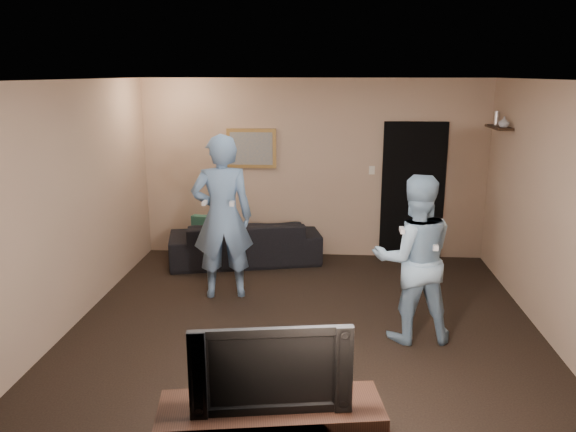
# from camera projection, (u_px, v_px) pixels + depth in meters

# --- Properties ---
(ground) EXTENTS (5.00, 5.00, 0.00)m
(ground) POSITION_uv_depth(u_px,v_px,m) (304.00, 326.00, 6.09)
(ground) COLOR black
(ground) RESTS_ON ground
(ceiling) EXTENTS (5.00, 5.00, 0.04)m
(ceiling) POSITION_uv_depth(u_px,v_px,m) (306.00, 80.00, 5.45)
(ceiling) COLOR silver
(ceiling) RESTS_ON wall_back
(wall_back) EXTENTS (5.00, 0.04, 2.60)m
(wall_back) POSITION_uv_depth(u_px,v_px,m) (313.00, 169.00, 8.19)
(wall_back) COLOR tan
(wall_back) RESTS_ON ground
(wall_front) EXTENTS (5.00, 0.04, 2.60)m
(wall_front) POSITION_uv_depth(u_px,v_px,m) (286.00, 308.00, 3.36)
(wall_front) COLOR tan
(wall_front) RESTS_ON ground
(wall_left) EXTENTS (0.04, 5.00, 2.60)m
(wall_left) POSITION_uv_depth(u_px,v_px,m) (70.00, 205.00, 5.96)
(wall_left) COLOR tan
(wall_left) RESTS_ON ground
(wall_right) EXTENTS (0.04, 5.00, 2.60)m
(wall_right) POSITION_uv_depth(u_px,v_px,m) (556.00, 214.00, 5.59)
(wall_right) COLOR tan
(wall_right) RESTS_ON ground
(sofa) EXTENTS (2.26, 1.29, 0.62)m
(sofa) POSITION_uv_depth(u_px,v_px,m) (245.00, 241.00, 8.08)
(sofa) COLOR black
(sofa) RESTS_ON ground
(throw_pillow) EXTENTS (0.41, 0.20, 0.39)m
(throw_pillow) POSITION_uv_depth(u_px,v_px,m) (206.00, 229.00, 8.08)
(throw_pillow) COLOR #184839
(throw_pillow) RESTS_ON sofa
(painting_frame) EXTENTS (0.72, 0.05, 0.57)m
(painting_frame) POSITION_uv_depth(u_px,v_px,m) (251.00, 148.00, 8.16)
(painting_frame) COLOR olive
(painting_frame) RESTS_ON wall_back
(painting_canvas) EXTENTS (0.62, 0.01, 0.47)m
(painting_canvas) POSITION_uv_depth(u_px,v_px,m) (251.00, 149.00, 8.13)
(painting_canvas) COLOR slate
(painting_canvas) RESTS_ON painting_frame
(doorway) EXTENTS (0.90, 0.06, 2.00)m
(doorway) POSITION_uv_depth(u_px,v_px,m) (413.00, 191.00, 8.13)
(doorway) COLOR black
(doorway) RESTS_ON ground
(light_switch) EXTENTS (0.08, 0.02, 0.12)m
(light_switch) POSITION_uv_depth(u_px,v_px,m) (372.00, 170.00, 8.10)
(light_switch) COLOR silver
(light_switch) RESTS_ON wall_back
(wall_shelf) EXTENTS (0.20, 0.60, 0.03)m
(wall_shelf) POSITION_uv_depth(u_px,v_px,m) (499.00, 127.00, 7.17)
(wall_shelf) COLOR black
(wall_shelf) RESTS_ON wall_right
(shelf_vase) EXTENTS (0.15, 0.15, 0.14)m
(shelf_vase) POSITION_uv_depth(u_px,v_px,m) (504.00, 122.00, 6.96)
(shelf_vase) COLOR #A9A9AD
(shelf_vase) RESTS_ON wall_shelf
(shelf_figurine) EXTENTS (0.06, 0.06, 0.18)m
(shelf_figurine) POSITION_uv_depth(u_px,v_px,m) (497.00, 118.00, 7.27)
(shelf_figurine) COLOR silver
(shelf_figurine) RESTS_ON wall_shelf
(television) EXTENTS (1.05, 0.30, 0.60)m
(television) POSITION_uv_depth(u_px,v_px,m) (270.00, 364.00, 3.67)
(television) COLOR black
(television) RESTS_ON tv_console
(wii_player_left) EXTENTS (0.80, 0.61, 1.99)m
(wii_player_left) POSITION_uv_depth(u_px,v_px,m) (222.00, 217.00, 6.69)
(wii_player_left) COLOR #688DB5
(wii_player_left) RESTS_ON ground
(wii_player_right) EXTENTS (0.90, 0.74, 1.72)m
(wii_player_right) POSITION_uv_depth(u_px,v_px,m) (414.00, 259.00, 5.61)
(wii_player_right) COLOR #8BAFCA
(wii_player_right) RESTS_ON ground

